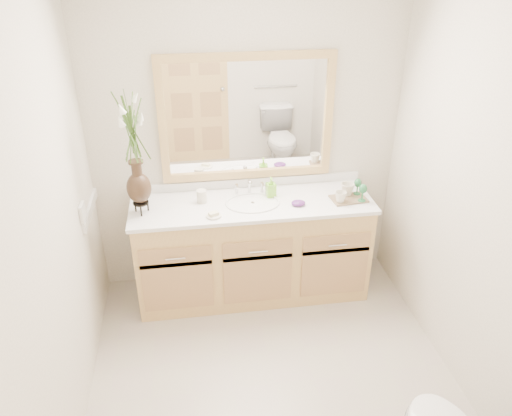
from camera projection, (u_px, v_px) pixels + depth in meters
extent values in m
plane|color=#BCAEA0|center=(275.00, 384.00, 3.30)|extent=(2.60, 2.60, 0.00)
cube|color=white|center=(247.00, 143.00, 3.85)|extent=(2.40, 0.02, 2.40)
cube|color=white|center=(50.00, 246.00, 2.57)|extent=(0.02, 2.60, 2.40)
cube|color=white|center=(482.00, 212.00, 2.88)|extent=(0.02, 2.60, 2.40)
cube|color=#DCBB6B|center=(252.00, 250.00, 3.99)|extent=(1.80, 0.55, 0.80)
cube|color=white|center=(252.00, 204.00, 3.79)|extent=(1.84, 0.57, 0.03)
ellipsoid|color=white|center=(253.00, 210.00, 3.79)|extent=(0.38, 0.30, 0.12)
cylinder|color=silver|center=(249.00, 186.00, 3.90)|extent=(0.02, 0.02, 0.11)
cylinder|color=silver|center=(237.00, 189.00, 3.89)|extent=(0.02, 0.02, 0.08)
cylinder|color=silver|center=(262.00, 187.00, 3.92)|extent=(0.02, 0.02, 0.08)
cube|color=white|center=(247.00, 118.00, 3.74)|extent=(1.20, 0.01, 0.85)
cube|color=#DCBB6B|center=(247.00, 56.00, 3.52)|extent=(1.32, 0.04, 0.06)
cube|color=#DCBB6B|center=(248.00, 174.00, 3.95)|extent=(1.32, 0.04, 0.06)
cube|color=#DCBB6B|center=(162.00, 122.00, 3.65)|extent=(0.06, 0.04, 0.85)
cube|color=#DCBB6B|center=(329.00, 114.00, 3.82)|extent=(0.06, 0.04, 0.85)
cube|color=white|center=(82.00, 212.00, 3.34)|extent=(0.02, 0.12, 0.12)
cylinder|color=black|center=(141.00, 203.00, 3.60)|extent=(0.11, 0.11, 0.01)
ellipsoid|color=black|center=(139.00, 188.00, 3.54)|extent=(0.17, 0.17, 0.23)
cylinder|color=black|center=(137.00, 169.00, 3.47)|extent=(0.07, 0.07, 0.10)
cylinder|color=#4C7A33|center=(132.00, 133.00, 3.35)|extent=(0.06, 0.06, 0.41)
cylinder|color=beige|center=(202.00, 196.00, 3.76)|extent=(0.08, 0.08, 0.10)
cylinder|color=beige|center=(214.00, 216.00, 3.58)|extent=(0.11, 0.11, 0.01)
cube|color=beige|center=(214.00, 214.00, 3.57)|extent=(0.08, 0.07, 0.02)
imported|color=#78CF30|center=(271.00, 188.00, 3.84)|extent=(0.07, 0.07, 0.14)
ellipsoid|color=#55236B|center=(298.00, 203.00, 3.73)|extent=(0.13, 0.12, 0.04)
cube|color=brown|center=(349.00, 199.00, 3.82)|extent=(0.28, 0.20, 0.01)
imported|color=beige|center=(341.00, 196.00, 3.74)|extent=(0.09, 0.09, 0.09)
imported|color=beige|center=(347.00, 189.00, 3.84)|extent=(0.12, 0.12, 0.10)
cylinder|color=#256F3C|center=(362.00, 200.00, 3.77)|extent=(0.06, 0.06, 0.01)
cylinder|color=#256F3C|center=(362.00, 195.00, 3.75)|extent=(0.01, 0.01, 0.09)
ellipsoid|color=#256F3C|center=(363.00, 189.00, 3.73)|extent=(0.06, 0.06, 0.07)
cylinder|color=#256F3C|center=(357.00, 194.00, 3.87)|extent=(0.05, 0.05, 0.01)
cylinder|color=#256F3C|center=(357.00, 189.00, 3.85)|extent=(0.01, 0.01, 0.08)
ellipsoid|color=#256F3C|center=(358.00, 183.00, 3.83)|extent=(0.06, 0.06, 0.07)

